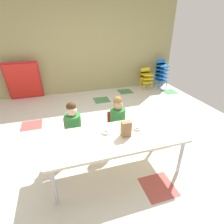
% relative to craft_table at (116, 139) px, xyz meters
% --- Properties ---
extents(ground_plane, '(6.21, 5.43, 0.02)m').
position_rel_craft_table_xyz_m(ground_plane, '(0.01, 0.87, -0.57)').
color(ground_plane, silver).
extents(back_wall, '(6.21, 0.10, 2.70)m').
position_rel_craft_table_xyz_m(back_wall, '(0.01, 3.58, 0.79)').
color(back_wall, tan).
rests_on(back_wall, ground_plane).
extents(craft_table, '(1.89, 0.78, 0.61)m').
position_rel_craft_table_xyz_m(craft_table, '(0.00, 0.00, 0.00)').
color(craft_table, beige).
rests_on(craft_table, ground_plane).
extents(seated_child_near_camera, '(0.33, 0.33, 0.92)m').
position_rel_craft_table_xyz_m(seated_child_near_camera, '(-0.52, 0.62, -0.01)').
color(seated_child_near_camera, red).
rests_on(seated_child_near_camera, ground_plane).
extents(seated_child_middle_seat, '(0.32, 0.31, 0.92)m').
position_rel_craft_table_xyz_m(seated_child_middle_seat, '(0.24, 0.62, -0.01)').
color(seated_child_middle_seat, red).
rests_on(seated_child_middle_seat, ground_plane).
extents(kid_chair_yellow_stack, '(0.32, 0.30, 0.68)m').
position_rel_craft_table_xyz_m(kid_chair_yellow_stack, '(2.09, 3.16, -0.16)').
color(kid_chair_yellow_stack, yellow).
rests_on(kid_chair_yellow_stack, ground_plane).
extents(kid_chair_blue_stack, '(0.32, 0.30, 0.92)m').
position_rel_craft_table_xyz_m(kid_chair_blue_stack, '(2.63, 3.16, -0.04)').
color(kid_chair_blue_stack, blue).
rests_on(kid_chair_blue_stack, ground_plane).
extents(folded_activity_table, '(0.90, 0.29, 1.09)m').
position_rel_craft_table_xyz_m(folded_activity_table, '(-1.58, 3.38, -0.02)').
color(folded_activity_table, red).
rests_on(folded_activity_table, ground_plane).
extents(paper_bag_brown, '(0.13, 0.09, 0.22)m').
position_rel_craft_table_xyz_m(paper_bag_brown, '(0.14, -0.02, 0.16)').
color(paper_bag_brown, '#9E754C').
rests_on(paper_bag_brown, craft_table).
extents(paper_plate_near_edge, '(0.18, 0.18, 0.01)m').
position_rel_craft_table_xyz_m(paper_plate_near_edge, '(-0.12, 0.10, 0.05)').
color(paper_plate_near_edge, white).
rests_on(paper_plate_near_edge, craft_table).
extents(donut_powdered_on_plate, '(0.12, 0.12, 0.03)m').
position_rel_craft_table_xyz_m(donut_powdered_on_plate, '(-0.12, 0.10, 0.07)').
color(donut_powdered_on_plate, white).
rests_on(donut_powdered_on_plate, craft_table).
extents(donut_powdered_loose, '(0.10, 0.10, 0.03)m').
position_rel_craft_table_xyz_m(donut_powdered_loose, '(0.35, 0.07, 0.06)').
color(donut_powdered_loose, white).
rests_on(donut_powdered_loose, craft_table).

